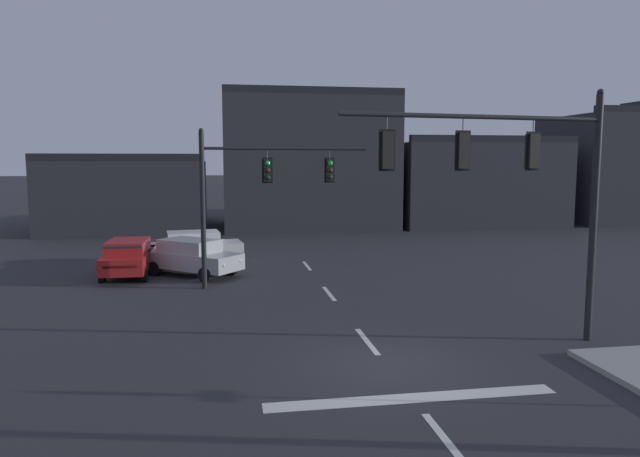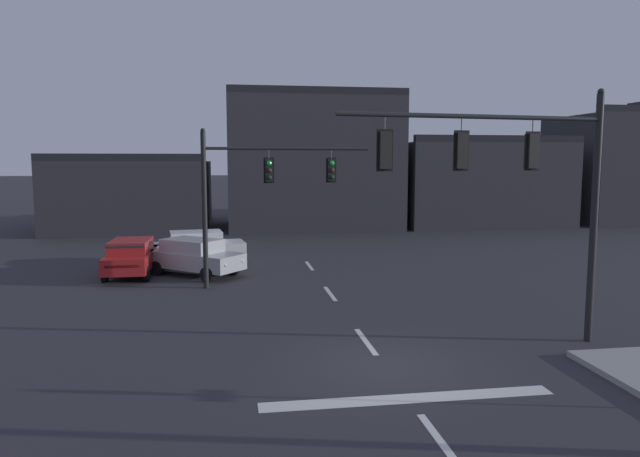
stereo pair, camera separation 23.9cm
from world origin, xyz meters
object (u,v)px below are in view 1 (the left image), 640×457
Objects in this scene: signal_mast_near_side at (520,174)px; car_lot_middle at (129,257)px; signal_mast_far_side at (253,184)px; car_lot_nearside at (196,247)px; car_lot_farside at (192,256)px.

signal_mast_near_side is 17.34m from car_lot_middle.
signal_mast_near_side is 1.11× the size of signal_mast_far_side.
car_lot_middle is (-11.90, 12.01, -3.85)m from signal_mast_near_side.
signal_mast_far_side is 7.01m from car_lot_nearside.
car_lot_middle is at bearing -136.57° from car_lot_nearside.
car_lot_nearside and car_lot_farside have the same top height.
car_lot_nearside is (-2.59, 5.63, -3.28)m from signal_mast_far_side.
signal_mast_far_side is at bearing -65.26° from car_lot_nearside.
signal_mast_near_side reaches higher than car_lot_farside.
car_lot_nearside is at bearing 121.99° from signal_mast_near_side.
car_lot_farside is (-2.62, 2.64, -3.28)m from signal_mast_far_side.
car_lot_farside is (2.74, -0.37, 0.00)m from car_lot_middle.
car_lot_farside is at bearing 128.20° from signal_mast_near_side.
signal_mast_far_side is at bearing -29.34° from car_lot_middle.
signal_mast_near_side reaches higher than car_lot_middle.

